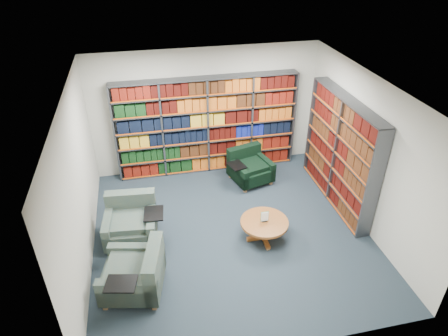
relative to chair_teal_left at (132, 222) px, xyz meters
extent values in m
cube|color=#1A272F|center=(1.79, -0.27, -0.33)|extent=(5.00, 5.00, 0.01)
cube|color=white|center=(1.79, -0.27, 2.48)|extent=(5.00, 5.00, 0.01)
cube|color=#B8B5A7|center=(1.79, 2.23, 1.07)|extent=(5.00, 0.01, 2.80)
cube|color=#B8B5A7|center=(1.79, -2.78, 1.07)|extent=(5.00, 0.01, 2.80)
cube|color=#B8B5A7|center=(-0.72, -0.27, 1.07)|extent=(0.01, 5.00, 2.80)
cube|color=#B8B5A7|center=(4.29, -0.27, 1.07)|extent=(0.01, 5.00, 2.80)
cube|color=#47494F|center=(1.79, 2.07, 0.77)|extent=(4.00, 0.28, 2.20)
cube|color=silver|center=(1.79, 2.20, 0.77)|extent=(4.00, 0.02, 2.20)
cube|color=#D84C0A|center=(1.79, 1.94, 0.77)|extent=(4.00, 0.01, 2.20)
cube|color=#5C1108|center=(1.79, 2.07, -0.15)|extent=(3.88, 0.21, 0.29)
cube|color=black|center=(1.79, 2.07, 0.22)|extent=(3.88, 0.21, 0.29)
cube|color=#BD8B20|center=(1.79, 2.07, 0.58)|extent=(3.88, 0.21, 0.29)
cube|color=black|center=(1.79, 2.07, 0.95)|extent=(3.88, 0.21, 0.29)
cube|color=black|center=(1.79, 2.07, 1.32)|extent=(3.88, 0.21, 0.29)
cube|color=#5C1108|center=(1.79, 2.07, 1.68)|extent=(3.88, 0.21, 0.29)
cube|color=#47494F|center=(4.13, 0.33, 0.77)|extent=(0.28, 2.50, 2.20)
cube|color=silver|center=(4.26, 0.33, 0.77)|extent=(0.02, 2.50, 2.20)
cube|color=#D84C0A|center=(4.00, 0.33, 0.77)|extent=(0.02, 2.50, 2.20)
cube|color=#330804|center=(4.13, 0.33, -0.15)|extent=(0.21, 2.38, 0.29)
cube|color=#391B0B|center=(4.13, 0.33, 0.22)|extent=(0.21, 2.38, 0.29)
cube|color=#330804|center=(4.13, 0.33, 0.58)|extent=(0.21, 2.38, 0.29)
cube|color=#391B0B|center=(4.13, 0.33, 0.95)|extent=(0.21, 2.38, 0.29)
cube|color=#330804|center=(4.13, 0.33, 1.32)|extent=(0.21, 2.38, 0.29)
cube|color=#330804|center=(4.13, 0.33, 1.68)|extent=(0.21, 2.38, 0.29)
cube|color=#0E2B3C|center=(-0.01, -0.09, -0.07)|extent=(0.98, 0.98, 0.32)
cube|color=#0E2B3C|center=(0.02, 0.26, 0.13)|extent=(0.91, 0.28, 0.72)
cube|color=#0E2B3C|center=(-0.39, -0.05, 0.01)|extent=(0.22, 0.90, 0.48)
cube|color=#0E2B3C|center=(0.37, -0.12, 0.01)|extent=(0.22, 0.90, 0.48)
cube|color=black|center=(0.41, -0.18, 0.27)|extent=(0.38, 0.47, 0.02)
cube|color=brown|center=(-0.41, -0.42, -0.28)|extent=(0.08, 0.08, 0.10)
cube|color=brown|center=(0.32, -0.49, -0.28)|extent=(0.08, 0.08, 0.10)
cube|color=brown|center=(-0.34, 0.32, -0.28)|extent=(0.08, 0.08, 0.10)
cube|color=brown|center=(0.39, 0.24, -0.28)|extent=(0.08, 0.08, 0.10)
cube|color=black|center=(2.62, 1.33, -0.10)|extent=(0.99, 0.99, 0.28)
cube|color=black|center=(2.53, 1.63, 0.08)|extent=(0.82, 0.38, 0.64)
cube|color=black|center=(2.29, 1.24, -0.03)|extent=(0.33, 0.81, 0.43)
cube|color=black|center=(2.94, 1.42, -0.03)|extent=(0.33, 0.81, 0.43)
cube|color=black|center=(2.26, 1.19, 0.20)|extent=(0.40, 0.46, 0.02)
cube|color=brown|center=(2.39, 0.93, -0.28)|extent=(0.08, 0.08, 0.09)
cube|color=brown|center=(3.02, 1.10, -0.28)|extent=(0.08, 0.08, 0.09)
cube|color=brown|center=(2.21, 1.56, -0.28)|extent=(0.08, 0.08, 0.09)
cube|color=brown|center=(2.85, 1.74, -0.28)|extent=(0.08, 0.08, 0.09)
cube|color=#0E2B3C|center=(-0.01, -1.28, -0.07)|extent=(1.07, 1.07, 0.32)
cube|color=#0E2B3C|center=(0.33, -1.36, 0.13)|extent=(0.39, 0.92, 0.72)
cube|color=#0E2B3C|center=(0.07, -0.91, 0.01)|extent=(0.91, 0.33, 0.48)
cube|color=#0E2B3C|center=(-0.09, -1.65, 0.01)|extent=(0.91, 0.33, 0.48)
cube|color=black|center=(-0.15, -1.69, 0.27)|extent=(0.50, 0.43, 0.02)
cube|color=brown|center=(-0.29, -0.84, -0.28)|extent=(0.08, 0.08, 0.10)
cube|color=brown|center=(-0.45, -1.56, -0.28)|extent=(0.08, 0.08, 0.10)
cube|color=brown|center=(0.43, -1.00, -0.28)|extent=(0.08, 0.08, 0.10)
cube|color=brown|center=(0.27, -1.72, -0.28)|extent=(0.08, 0.08, 0.10)
cylinder|color=#965222|center=(2.33, -0.58, 0.05)|extent=(0.86, 0.86, 0.05)
cylinder|color=#965222|center=(2.33, -0.58, -0.14)|extent=(0.12, 0.12, 0.35)
cube|color=#965222|center=(2.33, -0.58, -0.29)|extent=(0.62, 0.08, 0.06)
cube|color=#965222|center=(2.33, -0.58, -0.29)|extent=(0.08, 0.62, 0.06)
cube|color=black|center=(2.33, -0.58, 0.08)|extent=(0.10, 0.05, 0.01)
cube|color=white|center=(2.33, -0.58, 0.18)|extent=(0.13, 0.01, 0.19)
cube|color=#145926|center=(2.33, -0.58, 0.18)|extent=(0.15, 0.00, 0.21)
camera|label=1|loc=(0.43, -5.85, 4.64)|focal=32.00mm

